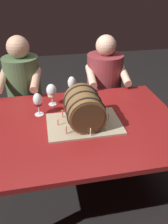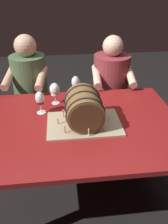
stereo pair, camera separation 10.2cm
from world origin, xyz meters
TOP-DOWN VIEW (x-y plane):
  - ground_plane at (0.00, 0.00)m, footprint 8.00×8.00m
  - dining_table at (0.00, 0.00)m, footprint 1.47×1.01m
  - barrel_cake at (0.04, -0.02)m, footprint 0.51×0.34m
  - wine_glass_red at (-0.26, 0.17)m, footprint 0.07×0.07m
  - wine_glass_empty at (0.02, 0.38)m, footprint 0.07×0.07m
  - wine_glass_white at (-0.15, 0.31)m, footprint 0.08×0.08m
  - person_seated_left at (-0.40, 0.73)m, footprint 0.41×0.50m
  - person_seated_right at (0.40, 0.73)m, footprint 0.40×0.49m

SIDE VIEW (x-z plane):
  - ground_plane at x=0.00m, z-range 0.00..0.00m
  - person_seated_right at x=0.40m, z-range -0.04..1.11m
  - person_seated_left at x=-0.40m, z-range -0.05..1.13m
  - dining_table at x=0.00m, z-range 0.27..0.99m
  - wine_glass_red at x=-0.26m, z-range 0.75..0.93m
  - wine_glass_white at x=-0.15m, z-range 0.75..0.93m
  - barrel_cake at x=0.04m, z-range 0.71..0.97m
  - wine_glass_empty at x=0.02m, z-range 0.76..0.96m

